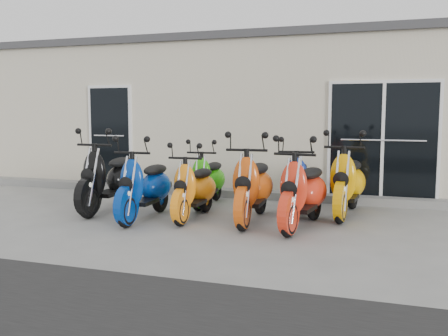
{
  "coord_description": "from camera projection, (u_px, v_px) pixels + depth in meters",
  "views": [
    {
      "loc": [
        2.74,
        -7.59,
        1.72
      ],
      "look_at": [
        0.0,
        0.6,
        0.75
      ],
      "focal_mm": 40.0,
      "sensor_mm": 36.0,
      "label": 1
    }
  ],
  "objects": [
    {
      "name": "scooter_back_yellow",
      "position": [
        348.0,
        173.0,
        8.24
      ],
      "size": [
        0.85,
        2.01,
        1.45
      ],
      "primitive_type": null,
      "rotation": [
        0.0,
        0.0,
        -0.07
      ],
      "color": "#EB9F03",
      "rests_on": "ground"
    },
    {
      "name": "scooter_front_blue",
      "position": [
        145.0,
        177.0,
        7.97
      ],
      "size": [
        0.73,
        1.87,
        1.37
      ],
      "primitive_type": null,
      "rotation": [
        0.0,
        0.0,
        0.03
      ],
      "color": "navy",
      "rests_on": "ground"
    },
    {
      "name": "front_step",
      "position": [
        246.0,
        194.0,
        10.1
      ],
      "size": [
        14.0,
        0.4,
        0.15
      ],
      "primitive_type": "cube",
      "color": "gray",
      "rests_on": "ground"
    },
    {
      "name": "scooter_front_red",
      "position": [
        303.0,
        181.0,
        7.37
      ],
      "size": [
        0.94,
        1.98,
        1.4
      ],
      "primitive_type": null,
      "rotation": [
        0.0,
        0.0,
        -0.14
      ],
      "color": "red",
      "rests_on": "ground"
    },
    {
      "name": "door_left",
      "position": [
        110.0,
        133.0,
        11.12
      ],
      "size": [
        1.07,
        0.08,
        2.22
      ],
      "primitive_type": "cube",
      "color": "black",
      "rests_on": "front_step"
    },
    {
      "name": "door_right",
      "position": [
        383.0,
        137.0,
        9.29
      ],
      "size": [
        2.02,
        0.08,
        2.22
      ],
      "primitive_type": "cube",
      "color": "black",
      "rests_on": "front_step"
    },
    {
      "name": "scooter_front_orange_b",
      "position": [
        253.0,
        176.0,
        7.78
      ],
      "size": [
        0.81,
        1.99,
        1.44
      ],
      "primitive_type": null,
      "rotation": [
        0.0,
        0.0,
        0.05
      ],
      "color": "#D24E0F",
      "rests_on": "ground"
    },
    {
      "name": "scooter_front_orange_a",
      "position": [
        194.0,
        180.0,
        8.02
      ],
      "size": [
        0.65,
        1.72,
        1.26
      ],
      "primitive_type": null,
      "rotation": [
        0.0,
        0.0,
        0.02
      ],
      "color": "orange",
      "rests_on": "ground"
    },
    {
      "name": "scooter_front_black",
      "position": [
        109.0,
        169.0,
        8.66
      ],
      "size": [
        0.76,
        2.0,
        1.47
      ],
      "primitive_type": null,
      "rotation": [
        0.0,
        0.0,
        0.02
      ],
      "color": "black",
      "rests_on": "ground"
    },
    {
      "name": "scooter_back_green",
      "position": [
        208.0,
        172.0,
        9.17
      ],
      "size": [
        0.71,
        1.72,
        1.25
      ],
      "primitive_type": null,
      "rotation": [
        0.0,
        0.0,
        0.05
      ],
      "color": "#32BC10",
      "rests_on": "ground"
    },
    {
      "name": "scooter_back_blue",
      "position": [
        298.0,
        174.0,
        8.59
      ],
      "size": [
        0.86,
        1.86,
        1.33
      ],
      "primitive_type": null,
      "rotation": [
        0.0,
        0.0,
        0.12
      ],
      "color": "navy",
      "rests_on": "ground"
    },
    {
      "name": "building",
      "position": [
        280.0,
        117.0,
        12.93
      ],
      "size": [
        14.0,
        6.0,
        3.2
      ],
      "primitive_type": "cube",
      "color": "beige",
      "rests_on": "ground"
    },
    {
      "name": "roof_cap",
      "position": [
        281.0,
        51.0,
        12.74
      ],
      "size": [
        14.2,
        6.2,
        0.16
      ],
      "primitive_type": "cube",
      "color": "#3F3F42",
      "rests_on": "building"
    },
    {
      "name": "ground",
      "position": [
        212.0,
        217.0,
        8.2
      ],
      "size": [
        80.0,
        80.0,
        0.0
      ],
      "primitive_type": "plane",
      "color": "gray",
      "rests_on": "ground"
    }
  ]
}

